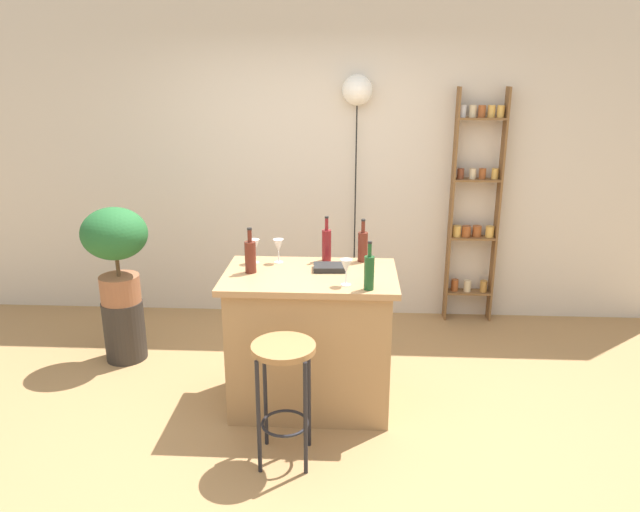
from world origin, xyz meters
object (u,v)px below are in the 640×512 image
(bottle_spirits_clear, at_px, (327,244))
(pendant_globe_light, at_px, (357,92))
(bottle_vinegar, at_px, (250,256))
(bar_stool, at_px, (284,375))
(plant_stool, at_px, (125,330))
(bottle_sauce_amber, at_px, (369,272))
(wine_glass_center, at_px, (278,246))
(cookbook, at_px, (330,267))
(spice_shelf, at_px, (475,206))
(bottle_wine_red, at_px, (363,246))
(wine_glass_right, at_px, (346,267))
(potted_plant, at_px, (115,244))
(wine_glass_left, at_px, (254,246))

(bottle_spirits_clear, distance_m, pendant_globe_light, 1.60)
(bottle_vinegar, bearing_deg, bar_stool, -66.10)
(plant_stool, xyz_separation_m, bottle_sauce_amber, (1.87, -0.84, 0.81))
(wine_glass_center, height_order, cookbook, wine_glass_center)
(bar_stool, relative_size, spice_shelf, 0.36)
(spice_shelf, bearing_deg, pendant_globe_light, 178.42)
(bottle_wine_red, bearing_deg, pendant_globe_light, 92.17)
(wine_glass_right, xyz_separation_m, pendant_globe_light, (0.06, 1.74, 0.96))
(bottle_wine_red, height_order, wine_glass_center, bottle_wine_red)
(potted_plant, relative_size, bottle_wine_red, 2.51)
(wine_glass_left, height_order, wine_glass_center, same)
(wine_glass_left, relative_size, pendant_globe_light, 0.08)
(bar_stool, xyz_separation_m, bottle_sauce_amber, (0.47, 0.36, 0.50))
(potted_plant, relative_size, wine_glass_center, 4.52)
(potted_plant, relative_size, wine_glass_right, 4.52)
(bar_stool, height_order, bottle_vinegar, bottle_vinegar)
(bar_stool, xyz_separation_m, wine_glass_center, (-0.12, 0.84, 0.50))
(bottle_sauce_amber, bearing_deg, wine_glass_left, 148.25)
(bottle_wine_red, bearing_deg, potted_plant, 170.92)
(bottle_spirits_clear, height_order, wine_glass_left, bottle_spirits_clear)
(bottle_wine_red, distance_m, pendant_globe_light, 1.59)
(bottle_vinegar, bearing_deg, bottle_spirits_clear, 30.15)
(plant_stool, xyz_separation_m, bottle_wine_red, (1.84, -0.29, 0.81))
(bottle_sauce_amber, xyz_separation_m, bottle_vinegar, (-0.75, 0.27, -0.00))
(bottle_wine_red, bearing_deg, cookbook, -137.59)
(plant_stool, distance_m, pendant_globe_light, 2.70)
(spice_shelf, xyz_separation_m, pendant_globe_light, (-1.04, 0.03, 0.95))
(potted_plant, xyz_separation_m, bottle_sauce_amber, (1.87, -0.84, 0.10))
(potted_plant, height_order, bottle_spirits_clear, bottle_spirits_clear)
(spice_shelf, distance_m, cookbook, 1.88)
(cookbook, bearing_deg, pendant_globe_light, 80.04)
(wine_glass_left, bearing_deg, wine_glass_right, -32.93)
(wine_glass_right, bearing_deg, cookbook, 111.41)
(wine_glass_left, bearing_deg, bar_stool, -70.95)
(pendant_globe_light, bearing_deg, bottle_spirits_clear, -98.92)
(spice_shelf, height_order, wine_glass_left, spice_shelf)
(bottle_sauce_amber, distance_m, wine_glass_left, 0.89)
(bar_stool, relative_size, bottle_wine_red, 2.48)
(bottle_sauce_amber, xyz_separation_m, wine_glass_center, (-0.60, 0.48, 0.01))
(potted_plant, distance_m, wine_glass_right, 1.90)
(bar_stool, bearing_deg, plant_stool, 139.45)
(pendant_globe_light, bearing_deg, wine_glass_center, -111.42)
(potted_plant, xyz_separation_m, bottle_vinegar, (1.12, -0.57, 0.10))
(bottle_sauce_amber, bearing_deg, potted_plant, 155.86)
(potted_plant, relative_size, bottle_spirits_clear, 2.39)
(bottle_wine_red, distance_m, wine_glass_right, 0.49)
(bottle_vinegar, relative_size, wine_glass_right, 1.80)
(wine_glass_center, height_order, pendant_globe_light, pendant_globe_light)
(wine_glass_center, relative_size, pendant_globe_light, 0.08)
(plant_stool, distance_m, bottle_spirits_clear, 1.81)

